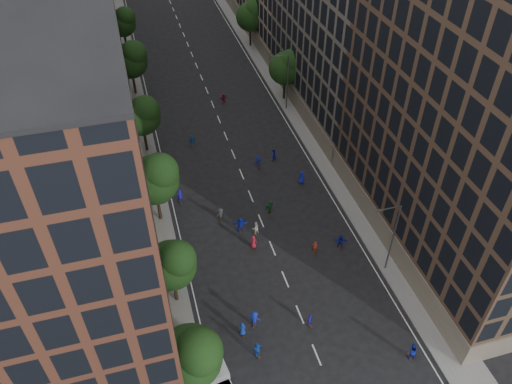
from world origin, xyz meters
TOP-DOWN VIEW (x-y plane):
  - ground at (0.00, 40.00)m, footprint 240.00×240.00m
  - sidewalk_left at (-12.00, 47.50)m, footprint 4.00×105.00m
  - sidewalk_right at (12.00, 47.50)m, footprint 4.00×105.00m
  - bldg_left_a at (-19.00, 11.00)m, footprint 14.00×22.00m
  - bldg_left_b at (-19.00, 35.00)m, footprint 14.00×26.00m
  - bldg_left_c at (-19.00, 58.00)m, footprint 14.00×20.00m
  - bldg_right_a at (19.00, 15.00)m, footprint 14.00×30.00m
  - tree_left_0 at (-11.01, 3.85)m, footprint 5.20×5.20m
  - tree_left_1 at (-11.02, 13.86)m, footprint 4.80×4.80m
  - tree_left_2 at (-10.99, 25.83)m, footprint 5.60×5.60m
  - tree_left_3 at (-11.02, 39.85)m, footprint 5.00×5.00m
  - tree_left_4 at (-11.00, 55.84)m, footprint 5.40×5.40m
  - tree_left_5 at (-11.02, 71.86)m, footprint 4.80×4.80m
  - tree_right_a at (11.38, 47.85)m, footprint 5.00×5.00m
  - tree_right_b at (11.39, 67.85)m, footprint 5.20×5.20m
  - streetlamp_near at (10.37, 12.00)m, footprint 2.64×0.22m
  - streetlamp_far at (10.37, 45.00)m, footprint 2.64×0.22m
  - cargo_van at (-9.31, 4.62)m, footprint 2.63×4.58m
  - skater_0 at (-5.90, 8.41)m, footprint 0.79×0.54m
  - skater_1 at (0.43, 7.65)m, footprint 0.64×0.54m
  - skater_2 at (7.98, 2.01)m, footprint 1.04×0.87m
  - skater_3 at (-4.58, 9.08)m, footprint 1.38×1.05m
  - skater_4 at (-5.18, 5.88)m, footprint 1.19×0.80m
  - skater_5 at (7.21, 16.20)m, footprint 1.61×1.02m
  - skater_6 at (-1.98, 18.72)m, footprint 0.96×0.81m
  - skater_7 at (4.24, 16.22)m, footprint 0.67×0.56m
  - skater_8 at (-1.19, 20.67)m, footprint 0.94×0.80m
  - skater_9 at (-4.44, 23.95)m, footprint 1.09×0.66m
  - skater_10 at (1.39, 23.40)m, footprint 1.15×0.61m
  - skater_11 at (-2.69, 21.58)m, footprint 1.84×0.89m
  - skater_12 at (6.83, 27.70)m, footprint 0.99×0.82m
  - skater_13 at (-8.50, 28.30)m, footprint 0.75×0.55m
  - skater_14 at (4.78, 33.15)m, footprint 1.07×0.98m
  - skater_15 at (2.49, 32.46)m, footprint 1.09×0.69m
  - skater_16 at (-5.02, 39.11)m, footprint 1.09×0.51m
  - skater_17 at (1.73, 49.30)m, footprint 1.55×0.89m

SIDE VIEW (x-z plane):
  - ground at x=0.00m, z-range 0.00..0.00m
  - sidewalk_left at x=-12.00m, z-range 0.00..0.15m
  - sidewalk_right at x=12.00m, z-range 0.00..0.15m
  - skater_1 at x=0.43m, z-range 0.00..1.49m
  - skater_0 at x=-5.90m, z-range 0.00..1.57m
  - skater_7 at x=4.24m, z-range 0.00..1.59m
  - skater_17 at x=1.73m, z-range 0.00..1.59m
  - skater_15 at x=2.49m, z-range 0.00..1.61m
  - skater_9 at x=-4.44m, z-range 0.00..1.64m
  - skater_5 at x=7.21m, z-range 0.00..1.66m
  - skater_6 at x=-1.98m, z-range 0.00..1.66m
  - skater_8 at x=-1.19m, z-range 0.00..1.71m
  - skater_12 at x=6.83m, z-range 0.00..1.74m
  - skater_14 at x=4.78m, z-range 0.00..1.78m
  - skater_16 at x=-5.02m, z-range 0.00..1.82m
  - skater_10 at x=1.39m, z-range 0.00..1.87m
  - skater_3 at x=-4.58m, z-range 0.00..1.88m
  - skater_4 at x=-5.18m, z-range 0.00..1.89m
  - skater_11 at x=-2.69m, z-range 0.00..1.90m
  - skater_13 at x=-8.50m, z-range 0.00..1.91m
  - skater_2 at x=7.98m, z-range 0.00..1.92m
  - cargo_van at x=-9.31m, z-range 0.06..2.37m
  - streetlamp_near at x=10.37m, z-range 0.64..9.70m
  - streetlamp_far at x=10.37m, z-range 0.64..9.70m
  - tree_left_1 at x=-11.02m, z-range 1.45..9.66m
  - tree_right_a at x=11.38m, z-range 1.43..9.83m
  - tree_left_5 at x=-11.02m, z-range 1.51..9.84m
  - tree_left_3 at x=-11.02m, z-range 1.53..10.11m
  - tree_left_0 at x=-11.01m, z-range 1.54..10.37m
  - tree_right_b at x=11.39m, z-range 1.54..10.37m
  - tree_left_4 at x=-11.00m, z-range 1.56..10.63m
  - tree_left_2 at x=-10.99m, z-range 1.63..11.08m
  - bldg_left_c at x=-19.00m, z-range 0.00..28.00m
  - bldg_left_a at x=-19.00m, z-range 0.00..30.00m
  - bldg_left_b at x=-19.00m, z-range 0.00..34.00m
  - bldg_right_a at x=19.00m, z-range 0.00..36.00m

